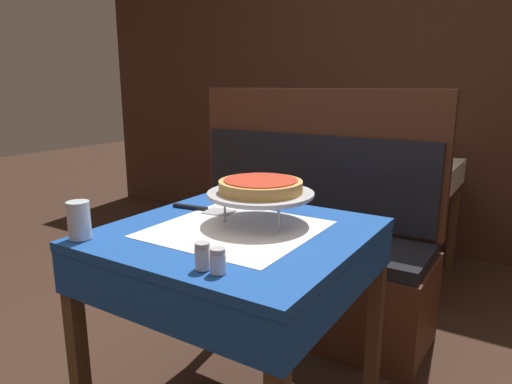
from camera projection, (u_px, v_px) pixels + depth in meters
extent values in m
cube|color=#194799|center=(236.00, 233.00, 1.53)|extent=(0.83, 0.83, 0.03)
cube|color=white|center=(236.00, 229.00, 1.53)|extent=(0.51, 0.51, 0.00)
cube|color=#194799|center=(236.00, 257.00, 1.55)|extent=(0.82, 0.82, 0.14)
cube|color=#4C331E|center=(78.00, 352.00, 1.50)|extent=(0.05, 0.05, 0.71)
cube|color=#4C331E|center=(216.00, 274.00, 2.12)|extent=(0.05, 0.05, 0.71)
cube|color=#4C331E|center=(375.00, 317.00, 1.73)|extent=(0.05, 0.05, 0.71)
cube|color=beige|center=(390.00, 164.00, 2.85)|extent=(0.77, 0.77, 0.03)
cube|color=white|center=(390.00, 162.00, 2.85)|extent=(0.48, 0.48, 0.00)
cube|color=beige|center=(389.00, 176.00, 2.87)|extent=(0.77, 0.77, 0.12)
cube|color=#4C331E|center=(313.00, 226.00, 2.83)|extent=(0.05, 0.05, 0.71)
cube|color=#4C331E|center=(431.00, 247.00, 2.47)|extent=(0.05, 0.05, 0.71)
cube|color=#4C331E|center=(354.00, 202.00, 3.41)|extent=(0.05, 0.05, 0.71)
cube|color=#4C331E|center=(454.00, 216.00, 3.05)|extent=(0.05, 0.05, 0.71)
cube|color=#4C2819|center=(295.00, 282.00, 2.36)|extent=(1.34, 0.47, 0.44)
cube|color=black|center=(296.00, 236.00, 2.30)|extent=(1.31, 0.46, 0.06)
cube|color=#4C2819|center=(315.00, 157.00, 2.39)|extent=(1.34, 0.06, 0.70)
cube|color=black|center=(311.00, 178.00, 2.37)|extent=(1.28, 0.02, 0.45)
cube|color=#3D2319|center=(413.00, 87.00, 3.26)|extent=(6.00, 0.04, 2.40)
cylinder|color=#ADADB2|center=(278.00, 202.00, 1.69)|extent=(0.01, 0.01, 0.09)
cylinder|color=#ADADB2|center=(225.00, 209.00, 1.59)|extent=(0.01, 0.01, 0.09)
cylinder|color=#ADADB2|center=(279.00, 219.00, 1.48)|extent=(0.01, 0.01, 0.09)
cylinder|color=#ADADB2|center=(261.00, 197.00, 1.58)|extent=(0.25, 0.25, 0.01)
cylinder|color=silver|center=(261.00, 196.00, 1.58)|extent=(0.36, 0.36, 0.01)
cylinder|color=silver|center=(261.00, 193.00, 1.57)|extent=(0.37, 0.37, 0.01)
cylinder|color=tan|center=(261.00, 186.00, 1.57)|extent=(0.29, 0.29, 0.04)
cylinder|color=red|center=(261.00, 180.00, 1.56)|extent=(0.26, 0.26, 0.01)
cube|color=#BCBCC1|center=(219.00, 212.00, 1.72)|extent=(0.12, 0.10, 0.00)
cube|color=black|center=(190.00, 207.00, 1.77)|extent=(0.15, 0.04, 0.01)
cylinder|color=silver|center=(79.00, 220.00, 1.42)|extent=(0.07, 0.07, 0.12)
cylinder|color=silver|center=(203.00, 259.00, 1.19)|extent=(0.04, 0.04, 0.06)
cylinder|color=#B7B7BC|center=(202.00, 246.00, 1.18)|extent=(0.04, 0.04, 0.02)
cylinder|color=silver|center=(218.00, 263.00, 1.16)|extent=(0.04, 0.04, 0.05)
cylinder|color=#B7B7BC|center=(218.00, 251.00, 1.15)|extent=(0.04, 0.04, 0.01)
cube|color=black|center=(393.00, 160.00, 2.81)|extent=(0.14, 0.14, 0.03)
cylinder|color=black|center=(394.00, 146.00, 2.79)|extent=(0.01, 0.01, 0.15)
cylinder|color=red|center=(396.00, 148.00, 2.83)|extent=(0.04, 0.04, 0.11)
cylinder|color=white|center=(387.00, 148.00, 2.80)|extent=(0.04, 0.04, 0.11)
cylinder|color=gold|center=(400.00, 149.00, 2.76)|extent=(0.04, 0.04, 0.11)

